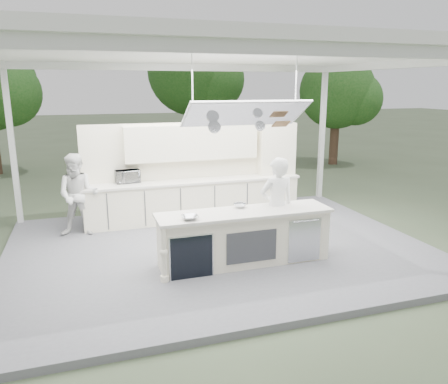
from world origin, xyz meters
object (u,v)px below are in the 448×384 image
object	(u,v)px
back_counter	(194,199)
head_chef	(277,207)
demo_island	(243,237)
sous_chef	(78,195)

from	to	relation	value
back_counter	head_chef	world-z (taller)	head_chef
demo_island	back_counter	world-z (taller)	same
back_counter	head_chef	size ratio (longest dim) A/B	2.77
demo_island	head_chef	bearing A→B (deg)	16.30
demo_island	back_counter	distance (m)	2.82
sous_chef	back_counter	bearing A→B (deg)	18.42
back_counter	sous_chef	distance (m)	2.62
sous_chef	head_chef	bearing A→B (deg)	-22.30
head_chef	sous_chef	world-z (taller)	head_chef
back_counter	demo_island	bearing A→B (deg)	-86.37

